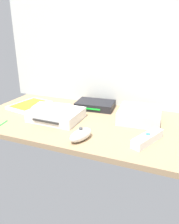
{
  "coord_description": "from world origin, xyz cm",
  "views": [
    {
      "loc": [
        31.08,
        -77.29,
        35.96
      ],
      "look_at": [
        0.0,
        0.0,
        4.0
      ],
      "focal_mm": 34.35,
      "sensor_mm": 36.0,
      "label": 1
    }
  ],
  "objects": [
    {
      "name": "stylus_pen",
      "position": [
        -31.61,
        -17.56,
        0.35
      ],
      "size": [
        2.08,
        9.0,
        0.7
      ],
      "primitive_type": "cylinder",
      "rotation": [
        0.0,
        1.57,
        1.73
      ],
      "color": "green",
      "rests_on": "ground_plane"
    },
    {
      "name": "game_case",
      "position": [
        -34.6,
        5.6,
        0.76
      ],
      "size": [
        16.93,
        21.22,
        1.56
      ],
      "rotation": [
        0.0,
        0.0,
        -0.19
      ],
      "color": "white",
      "rests_on": "ground_plane"
    },
    {
      "name": "remote_classic_pad",
      "position": [
        -15.41,
        -4.73,
        5.41
      ],
      "size": [
        15.41,
        10.01,
        2.4
      ],
      "rotation": [
        0.0,
        0.0,
        0.15
      ],
      "color": "white",
      "rests_on": "game_console"
    },
    {
      "name": "mini_computer",
      "position": [
        19.38,
        8.22,
        2.64
      ],
      "size": [
        18.08,
        18.08,
        5.3
      ],
      "rotation": [
        0.0,
        0.0,
        0.07
      ],
      "color": "silver",
      "rests_on": "ground_plane"
    },
    {
      "name": "ground_plane",
      "position": [
        0.0,
        0.0,
        -1.0
      ],
      "size": [
        100.0,
        48.0,
        2.0
      ],
      "primitive_type": "cube",
      "color": "#9E7F5B",
      "rests_on": "ground"
    },
    {
      "name": "network_router",
      "position": [
        -3.21,
        15.66,
        1.7
      ],
      "size": [
        18.89,
        13.39,
        3.4
      ],
      "rotation": [
        0.0,
        0.0,
        0.08
      ],
      "color": "black",
      "rests_on": "ground_plane"
    },
    {
      "name": "remote_nunchuk",
      "position": [
        3.51,
        -16.78,
        2.04
      ],
      "size": [
        7.37,
        10.88,
        5.1
      ],
      "rotation": [
        0.0,
        0.0,
        -0.33
      ],
      "color": "white",
      "rests_on": "ground_plane"
    },
    {
      "name": "remote_wand",
      "position": [
        25.26,
        -9.94,
        1.51
      ],
      "size": [
        9.3,
        14.99,
        3.4
      ],
      "rotation": [
        0.0,
        0.0,
        -0.42
      ],
      "color": "white",
      "rests_on": "ground_plane"
    },
    {
      "name": "game_console",
      "position": [
        -13.88,
        -3.66,
        2.2
      ],
      "size": [
        21.26,
        16.77,
        4.4
      ],
      "rotation": [
        0.0,
        0.0,
        -0.02
      ],
      "color": "white",
      "rests_on": "ground_plane"
    },
    {
      "name": "back_wall",
      "position": [
        0.0,
        24.6,
        32.0
      ],
      "size": [
        110.0,
        1.2,
        64.0
      ],
      "primitive_type": "cube",
      "color": "silver",
      "rests_on": "ground"
    }
  ]
}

